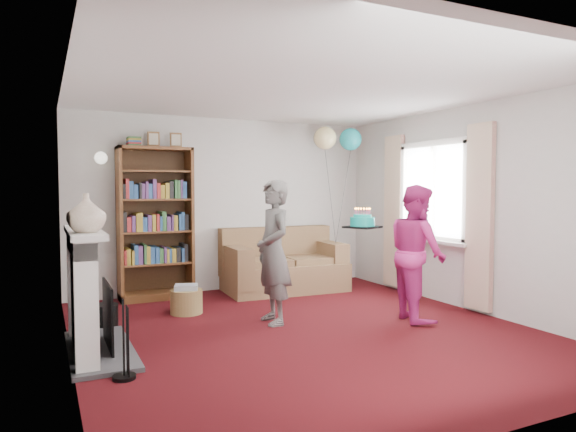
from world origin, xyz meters
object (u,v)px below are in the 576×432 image
sofa (283,267)px  person_magenta (417,252)px  bookcase (155,225)px  birthday_cake (362,222)px  person_striped (273,252)px

sofa → person_magenta: 2.32m
sofa → bookcase: bearing=175.4°
sofa → birthday_cake: size_ratio=5.21×
person_striped → bookcase: bearing=-151.2°
bookcase → birthday_cake: size_ratio=6.82×
person_magenta → birthday_cake: 0.73m
sofa → birthday_cake: bearing=-85.8°
birthday_cake → sofa: bearing=91.5°
bookcase → person_striped: bearing=-63.7°
bookcase → birthday_cake: (1.84, -2.22, 0.12)m
person_striped → birthday_cake: size_ratio=4.80×
birthday_cake → person_magenta: bearing=-18.8°
person_striped → birthday_cake: person_striped is taller
bookcase → person_magenta: size_ratio=1.47×
person_magenta → birthday_cake: person_magenta is taller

